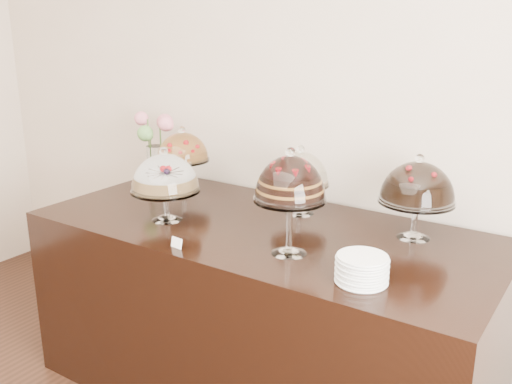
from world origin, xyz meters
The scene contains 10 objects.
wall_back centered at (0.00, 3.00, 1.50)m, with size 5.00×0.04×3.00m, color beige.
display_counter centered at (0.11, 2.45, 0.45)m, with size 2.20×1.00×0.90m, color black.
cake_stand_sugar_sponge centered at (-0.33, 2.27, 1.12)m, with size 0.33×0.33×0.36m.
cake_stand_choco_layer centered at (0.38, 2.24, 1.21)m, with size 0.30×0.30×0.45m.
cake_stand_cheesecake centered at (0.16, 2.71, 1.12)m, with size 0.29×0.29×0.35m.
cake_stand_dark_choco centered at (0.75, 2.70, 1.14)m, with size 0.34×0.34×0.38m.
cake_stand_fruit_tart centered at (-0.57, 2.68, 1.14)m, with size 0.30×0.30×0.37m.
flower_vase centered at (-0.87, 2.78, 1.13)m, with size 0.28×0.26×0.41m.
plate_stack centered at (0.74, 2.15, 0.95)m, with size 0.19×0.19×0.10m.
price_card_left centered at (-0.05, 2.02, 0.92)m, with size 0.06×0.01×0.04m, color white.
Camera 1 is at (1.49, 0.33, 1.83)m, focal length 40.00 mm.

